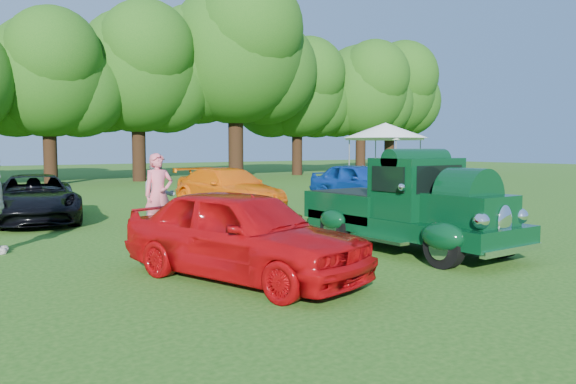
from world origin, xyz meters
TOP-DOWN VIEW (x-y plane):
  - ground at (0.00, 0.00)m, footprint 120.00×120.00m
  - hero_pickup at (0.94, -0.55)m, footprint 2.22×4.76m
  - red_convertible at (-3.08, -0.81)m, footprint 2.83×4.55m
  - back_car_black at (-4.29, 8.31)m, footprint 2.98×5.05m
  - back_car_orange at (1.50, 7.69)m, footprint 2.18×4.87m
  - back_car_blue at (7.06, 7.46)m, footprint 1.90×4.38m
  - back_car_green at (11.68, 7.87)m, footprint 2.43×4.58m
  - spectator_pink at (-2.41, 4.12)m, footprint 0.71×0.48m
  - spectator_grey at (-2.14, 4.81)m, footprint 0.95×0.82m
  - canopy_tent at (14.09, 13.07)m, footprint 5.50×5.50m
  - tree_line at (-1.70, 24.32)m, footprint 62.13×9.97m

SIDE VIEW (x-z plane):
  - ground at x=0.00m, z-range 0.00..0.00m
  - back_car_black at x=-4.29m, z-range 0.00..1.32m
  - back_car_orange at x=1.50m, z-range 0.00..1.38m
  - back_car_green at x=11.68m, z-range 0.00..1.43m
  - red_convertible at x=-3.08m, z-range 0.00..1.44m
  - back_car_blue at x=7.06m, z-range 0.00..1.47m
  - hero_pickup at x=0.94m, z-range -0.12..1.74m
  - spectator_grey at x=-2.14m, z-range 0.00..1.70m
  - spectator_pink at x=-2.41m, z-range 0.00..1.93m
  - canopy_tent at x=14.09m, z-range 1.24..4.59m
  - tree_line at x=-1.70m, z-range 0.79..13.27m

